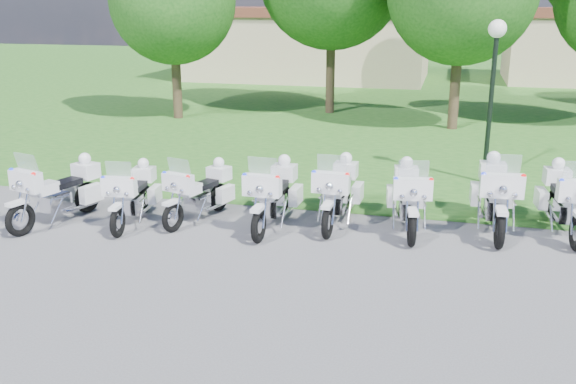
% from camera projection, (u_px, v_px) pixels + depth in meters
% --- Properties ---
extents(ground, '(100.00, 100.00, 0.00)m').
position_uv_depth(ground, '(288.00, 263.00, 11.38)').
color(ground, '#57575C').
rests_on(ground, ground).
extents(grass_lawn, '(100.00, 48.00, 0.01)m').
position_uv_depth(grass_lawn, '(406.00, 83.00, 36.44)').
color(grass_lawn, '#25621F').
rests_on(grass_lawn, ground).
extents(motorcycle_0, '(1.21, 2.36, 1.62)m').
position_uv_depth(motorcycle_0, '(59.00, 190.00, 13.35)').
color(motorcycle_0, black).
rests_on(motorcycle_0, ground).
extents(motorcycle_1, '(0.88, 2.20, 1.48)m').
position_uv_depth(motorcycle_1, '(133.00, 194.00, 13.34)').
color(motorcycle_1, black).
rests_on(motorcycle_1, ground).
extents(motorcycle_2, '(1.09, 2.15, 1.48)m').
position_uv_depth(motorcycle_2, '(200.00, 191.00, 13.52)').
color(motorcycle_2, black).
rests_on(motorcycle_2, ground).
extents(motorcycle_3, '(0.82, 2.43, 1.63)m').
position_uv_depth(motorcycle_3, '(274.00, 194.00, 13.10)').
color(motorcycle_3, black).
rests_on(motorcycle_3, ground).
extents(motorcycle_4, '(0.82, 2.43, 1.63)m').
position_uv_depth(motorcycle_4, '(338.00, 191.00, 13.30)').
color(motorcycle_4, black).
rests_on(motorcycle_4, ground).
extents(motorcycle_5, '(1.01, 2.40, 1.62)m').
position_uv_depth(motorcycle_5, '(408.00, 197.00, 12.95)').
color(motorcycle_5, black).
rests_on(motorcycle_5, ground).
extents(motorcycle_6, '(0.92, 2.62, 1.76)m').
position_uv_depth(motorcycle_6, '(495.00, 194.00, 12.88)').
color(motorcycle_6, black).
rests_on(motorcycle_6, ground).
extents(motorcycle_7, '(0.95, 2.46, 1.65)m').
position_uv_depth(motorcycle_7, '(565.00, 199.00, 12.74)').
color(motorcycle_7, black).
rests_on(motorcycle_7, ground).
extents(lamp_post, '(0.44, 0.44, 4.05)m').
position_uv_depth(lamp_post, '(495.00, 61.00, 15.62)').
color(lamp_post, black).
rests_on(lamp_post, ground).
extents(building_west, '(14.56, 8.32, 4.10)m').
position_uv_depth(building_west, '(307.00, 43.00, 38.21)').
color(building_west, '#C6AD8F').
rests_on(building_west, ground).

